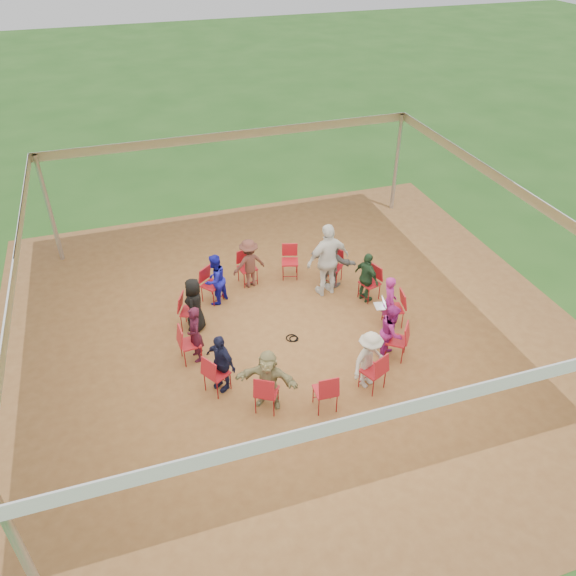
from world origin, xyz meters
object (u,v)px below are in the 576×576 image
object	(u,v)px
chair_6	(190,312)
person_seated_5	(195,304)
chair_12	(396,340)
person_seated_6	(195,334)
chair_9	(267,392)
chair_10	(325,391)
cable_coil	(293,338)
person_seated_9	(369,360)
person_seated_8	(268,379)
chair_2	(333,267)
chair_5	(212,285)
chair_3	(290,262)
chair_11	(373,371)
person_seated_0	(389,302)
person_seated_1	(367,278)
person_seated_4	(215,280)
chair_0	(393,309)
chair_7	(190,344)
chair_1	(370,283)
person_seated_3	(249,263)
standing_person	(328,260)
person_seated_2	(331,262)
person_seated_10	(392,331)
person_seated_7	(221,362)
chair_4	(247,268)
laptop	(382,304)
chair_8	(217,373)

from	to	relation	value
chair_6	person_seated_5	xyz separation A→B (m)	(0.11, -0.05, 0.21)
chair_12	person_seated_6	world-z (taller)	person_seated_6
chair_9	chair_10	bearing A→B (deg)	13.85
cable_coil	person_seated_9	bearing A→B (deg)	-61.59
chair_6	person_seated_8	size ratio (longest dim) A/B	0.68
chair_6	chair_2	bearing A→B (deg)	124.62
chair_6	chair_5	bearing A→B (deg)	166.15
chair_3	chair_11	xyz separation A→B (m)	(0.31, -4.35, 0.00)
person_seated_5	person_seated_6	world-z (taller)	same
chair_9	chair_12	bearing A→B (deg)	41.54
person_seated_0	person_seated_1	xyz separation A→B (m)	(-0.07, 1.06, 0.00)
person_seated_4	chair_12	bearing A→B (deg)	97.11
chair_2	chair_5	distance (m)	3.09
chair_0	person_seated_1	xyz separation A→B (m)	(-0.19, 1.08, 0.21)
person_seated_6	person_seated_0	bearing A→B (deg)	83.08
chair_3	chair_7	bearing A→B (deg)	55.38
chair_0	person_seated_9	xyz separation A→B (m)	(-1.37, -1.61, 0.21)
person_seated_8	person_seated_9	bearing A→B (deg)	27.69
chair_1	person_seated_3	world-z (taller)	person_seated_3
chair_2	person_seated_0	bearing A→B (deg)	149.43
person_seated_0	standing_person	bearing A→B (deg)	37.33
chair_7	person_seated_2	distance (m)	4.26
chair_11	chair_2	bearing A→B (deg)	55.38
person_seated_3	person_seated_6	xyz separation A→B (m)	(-1.79, -2.33, 0.00)
chair_2	person_seated_2	distance (m)	0.24
chair_3	person_seated_10	world-z (taller)	person_seated_10
person_seated_2	person_seated_10	distance (m)	2.93
chair_1	chair_12	size ratio (longest dim) A/B	1.00
chair_11	person_seated_7	bearing A→B (deg)	136.75
person_seated_0	standing_person	distance (m)	1.88
chair_0	chair_6	distance (m)	4.63
chair_7	chair_2	bearing A→B (deg)	110.77
chair_3	person_seated_6	distance (m)	3.75
chair_4	chair_6	distance (m)	2.17
chair_2	person_seated_9	world-z (taller)	person_seated_9
person_seated_0	person_seated_9	world-z (taller)	same
chair_0	laptop	xyz separation A→B (m)	(-0.28, 0.05, 0.17)
chair_4	chair_6	size ratio (longest dim) A/B	1.00
person_seated_4	standing_person	bearing A→B (deg)	131.69
standing_person	cable_coil	bearing A→B (deg)	37.48
person_seated_7	chair_12	bearing A→B (deg)	54.34
person_seated_1	standing_person	world-z (taller)	standing_person
chair_5	person_seated_4	world-z (taller)	person_seated_4
chair_0	chair_9	size ratio (longest dim) A/B	1.00
chair_8	chair_12	distance (m)	3.84
laptop	person_seated_10	bearing A→B (deg)	175.07
chair_4	chair_8	xyz separation A→B (m)	(-1.54, -3.52, 0.00)
person_seated_10	person_seated_4	bearing A→B (deg)	83.08
person_seated_3	chair_3	bearing A→B (deg)	172.27
person_seated_4	person_seated_7	distance (m)	2.93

